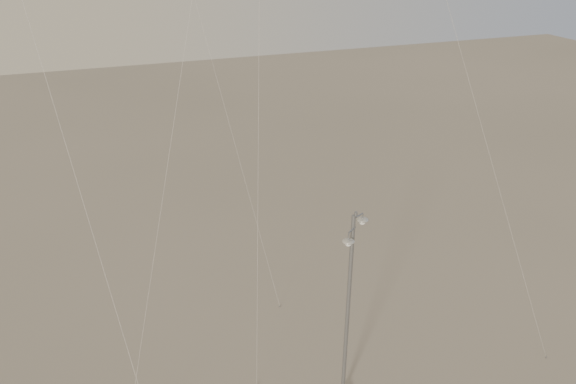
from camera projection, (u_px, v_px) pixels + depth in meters
name	position (u px, v px, depth m)	size (l,w,h in m)	color
street_lamp	(349.00, 304.00, 27.89)	(1.44, 1.12, 9.46)	gray
kite_3	(32.00, 32.00, 20.61)	(3.93, 13.01, 23.36)	maroon
kite_4	(455.00, 34.00, 32.46)	(2.74, 10.01, 19.21)	#2E2827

